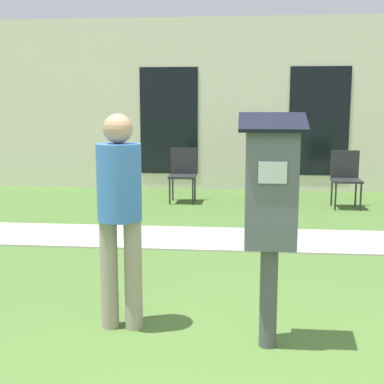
{
  "coord_description": "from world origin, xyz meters",
  "views": [
    {
      "loc": [
        0.02,
        -2.94,
        1.66
      ],
      "look_at": [
        -0.33,
        0.66,
        1.05
      ],
      "focal_mm": 50.0,
      "sensor_mm": 36.0,
      "label": 1
    }
  ],
  "objects": [
    {
      "name": "building_facade",
      "position": [
        0.0,
        7.31,
        1.6
      ],
      "size": [
        10.0,
        0.26,
        3.2
      ],
      "color": "beige",
      "rests_on": "ground"
    },
    {
      "name": "parking_meter",
      "position": [
        0.21,
        0.55,
        1.02
      ],
      "size": [
        0.44,
        0.31,
        1.59
      ],
      "color": "#4C4C4C",
      "rests_on": "ground"
    },
    {
      "name": "outdoor_chair_right",
      "position": [
        1.64,
        5.64,
        0.53
      ],
      "size": [
        0.44,
        0.44,
        0.9
      ],
      "rotation": [
        0.0,
        0.0,
        -0.35
      ],
      "color": "#262628",
      "rests_on": "ground"
    },
    {
      "name": "sidewalk",
      "position": [
        0.0,
        3.41,
        0.01
      ],
      "size": [
        12.0,
        1.1,
        0.02
      ],
      "color": "#B7B2A8",
      "rests_on": "ground"
    },
    {
      "name": "outdoor_chair_middle",
      "position": [
        0.33,
        5.89,
        0.53
      ],
      "size": [
        0.44,
        0.44,
        0.9
      ],
      "rotation": [
        0.0,
        0.0,
        -0.27
      ],
      "color": "#262628",
      "rests_on": "ground"
    },
    {
      "name": "person_standing",
      "position": [
        -0.86,
        0.76,
        0.93
      ],
      "size": [
        0.32,
        0.32,
        1.58
      ],
      "rotation": [
        0.0,
        0.0,
        0.23
      ],
      "color": "gray",
      "rests_on": "ground"
    },
    {
      "name": "outdoor_chair_left",
      "position": [
        -0.98,
        5.88,
        0.53
      ],
      "size": [
        0.44,
        0.44,
        0.9
      ],
      "rotation": [
        0.0,
        0.0,
        -0.35
      ],
      "color": "#262628",
      "rests_on": "ground"
    }
  ]
}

